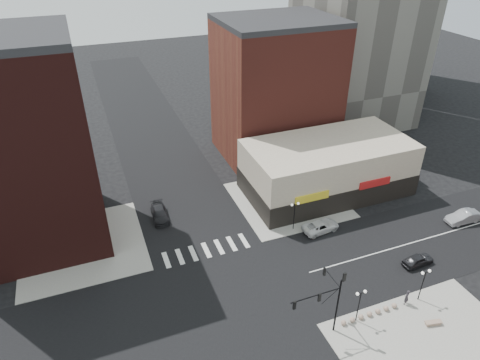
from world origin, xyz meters
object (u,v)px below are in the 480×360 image
street_lamp_ne (295,209)px  white_suv (321,226)px  street_lamp_se_a (360,299)px  stone_bench (433,323)px  traffic_signal (328,296)px  street_lamp_se_b (424,278)px  pedestrian (407,297)px  dark_sedan_east (418,260)px  dark_sedan_north (160,214)px  silver_sedan (464,217)px

street_lamp_ne → white_suv: 4.44m
white_suv → street_lamp_se_a: bearing=157.8°
street_lamp_ne → stone_bench: street_lamp_ne is taller
street_lamp_se_a → stone_bench: 8.33m
street_lamp_se_a → street_lamp_ne: same height
traffic_signal → street_lamp_se_b: size_ratio=1.87×
pedestrian → stone_bench: size_ratio=1.06×
dark_sedan_east → stone_bench: 9.17m
street_lamp_se_a → street_lamp_se_b: same height
dark_sedan_north → silver_sedan: bearing=-19.6°
white_suv → dark_sedan_east: (7.51, -9.93, -0.02)m
dark_sedan_north → stone_bench: bearing=-49.1°
street_lamp_ne → silver_sedan: (22.45, -6.88, -2.47)m
street_lamp_se_b → dark_sedan_north: 34.13m
dark_sedan_east → dark_sedan_north: 33.78m
street_lamp_ne → dark_sedan_north: (-16.08, 9.02, -2.55)m
street_lamp_se_a → silver_sedan: bearing=21.3°
street_lamp_ne → dark_sedan_east: street_lamp_ne is taller
traffic_signal → dark_sedan_east: (15.56, 4.40, -4.28)m
white_suv → dark_sedan_east: bearing=-148.6°
street_lamp_ne → dark_sedan_east: (10.80, -11.43, -2.61)m
traffic_signal → street_lamp_se_b: traffic_signal is taller
traffic_signal → dark_sedan_north: 27.63m
street_lamp_se_b → dark_sedan_north: size_ratio=0.81×
traffic_signal → street_lamp_se_a: (3.76, -0.17, -1.67)m
dark_sedan_north → pedestrian: size_ratio=2.65×
stone_bench → dark_sedan_east: bearing=71.0°
traffic_signal → dark_sedan_north: size_ratio=1.52×
street_lamp_se_a → stone_bench: (7.07, -3.28, -2.95)m
dark_sedan_north → street_lamp_se_b: bearing=-44.4°
dark_sedan_east → traffic_signal: bearing=102.8°
silver_sedan → stone_bench: bearing=-50.3°
street_lamp_se_b → silver_sedan: street_lamp_se_b is taller
dark_sedan_east → stone_bench: size_ratio=2.21×
traffic_signal → silver_sedan: bearing=18.2°
traffic_signal → stone_bench: 12.27m
traffic_signal → street_lamp_ne: traffic_signal is taller
traffic_signal → dark_sedan_north: bearing=114.5°
street_lamp_se_a → dark_sedan_east: bearing=21.2°
white_suv → dark_sedan_north: 22.04m
street_lamp_se_b → street_lamp_ne: 17.46m
traffic_signal → pedestrian: 10.74m
street_lamp_se_b → stone_bench: bearing=-105.9°
street_lamp_ne → white_suv: bearing=-24.5°
street_lamp_ne → street_lamp_se_b: bearing=-66.4°
street_lamp_se_b → street_lamp_ne: bearing=113.6°
traffic_signal → dark_sedan_east: size_ratio=1.94×
street_lamp_se_b → pedestrian: 2.82m
white_suv → street_lamp_ne: bearing=59.8°
dark_sedan_east → pedestrian: (-5.55, -4.57, 0.40)m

